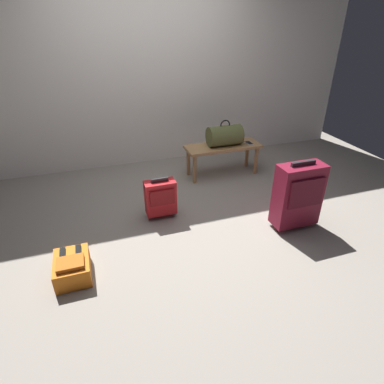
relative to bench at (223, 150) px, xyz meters
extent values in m
plane|color=gray|center=(-0.77, -0.79, -0.35)|extent=(6.60, 6.60, 0.00)
cube|color=silver|center=(-0.77, 0.81, 1.05)|extent=(6.00, 0.10, 2.80)
cube|color=#A87A4C|center=(0.00, 0.00, 0.05)|extent=(1.00, 0.36, 0.04)
cylinder|color=#A87A4C|center=(-0.44, -0.13, -0.16)|extent=(0.05, 0.05, 0.38)
cylinder|color=#A87A4C|center=(0.44, -0.13, -0.16)|extent=(0.05, 0.05, 0.38)
cylinder|color=#A87A4C|center=(-0.44, 0.13, -0.16)|extent=(0.05, 0.05, 0.38)
cylinder|color=#A87A4C|center=(0.44, 0.13, -0.16)|extent=(0.05, 0.05, 0.38)
cylinder|color=#51562D|center=(0.02, 0.00, 0.20)|extent=(0.44, 0.26, 0.26)
torus|color=black|center=(0.02, 0.00, 0.34)|extent=(0.14, 0.02, 0.14)
cube|color=silver|center=(0.36, -0.04, 0.07)|extent=(0.07, 0.14, 0.01)
cube|color=black|center=(0.36, -0.04, 0.07)|extent=(0.06, 0.13, 0.00)
cube|color=maroon|center=(0.20, -1.38, 0.02)|extent=(0.46, 0.21, 0.63)
cube|color=#500E1C|center=(0.20, -1.49, 0.10)|extent=(0.37, 0.02, 0.29)
cube|color=#262628|center=(0.20, -1.38, 0.35)|extent=(0.26, 0.03, 0.04)
cylinder|color=black|center=(0.04, -1.30, -0.33)|extent=(0.02, 0.05, 0.05)
cylinder|color=black|center=(0.36, -1.30, -0.33)|extent=(0.02, 0.05, 0.05)
cube|color=red|center=(-1.04, -0.77, -0.12)|extent=(0.32, 0.16, 0.37)
cube|color=maroon|center=(-1.04, -0.86, -0.07)|extent=(0.26, 0.02, 0.17)
cube|color=#262628|center=(-1.04, -0.77, 0.09)|extent=(0.18, 0.03, 0.04)
cylinder|color=black|center=(-1.15, -0.71, -0.33)|extent=(0.02, 0.05, 0.05)
cylinder|color=black|center=(-0.93, -0.71, -0.33)|extent=(0.02, 0.05, 0.05)
cube|color=orange|center=(-1.95, -1.41, -0.27)|extent=(0.28, 0.38, 0.17)
cube|color=#AD5514|center=(-1.95, -1.48, -0.16)|extent=(0.21, 0.17, 0.04)
cube|color=black|center=(-2.01, -1.35, -0.17)|extent=(0.04, 0.19, 0.02)
cube|color=black|center=(-1.89, -1.35, -0.17)|extent=(0.04, 0.19, 0.02)
camera|label=1|loc=(-1.65, -3.61, 1.55)|focal=29.63mm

